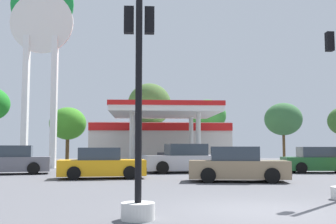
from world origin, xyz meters
name	(u,v)px	position (x,y,z in m)	size (l,w,h in m)	color
ground_plane	(260,211)	(0.00, 0.00, 0.00)	(90.00, 90.00, 0.00)	#56565B
gas_station	(160,141)	(-1.20, 25.04, 1.99)	(11.39, 13.61, 4.35)	beige
station_pole_sign	(41,41)	(-9.94, 19.82, 9.04)	(4.47, 0.56, 13.97)	white
car_0	(184,160)	(-0.31, 14.27, 0.75)	(4.87, 2.67, 1.65)	black
car_1	(319,161)	(7.49, 13.72, 0.67)	(4.29, 2.22, 1.48)	black
car_2	(237,166)	(1.37, 8.00, 0.67)	(4.37, 2.35, 1.49)	black
car_5	(102,164)	(-4.61, 10.16, 0.65)	(4.20, 2.19, 1.45)	black
car_6	(10,161)	(-9.96, 13.67, 0.71)	(4.61, 2.61, 1.56)	black
traffic_signal_0	(138,139)	(-2.79, -0.90, 1.64)	(0.69, 0.70, 4.57)	silver
tree_1	(68,124)	(-9.68, 29.53, 3.67)	(3.42, 3.42, 5.21)	brown
tree_2	(149,105)	(-2.01, 29.66, 5.50)	(4.16, 4.16, 7.57)	brown
tree_3	(207,116)	(3.61, 29.73, 4.50)	(3.61, 3.61, 6.06)	brown
tree_4	(283,119)	(10.67, 28.51, 4.10)	(3.54, 3.54, 5.65)	brown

